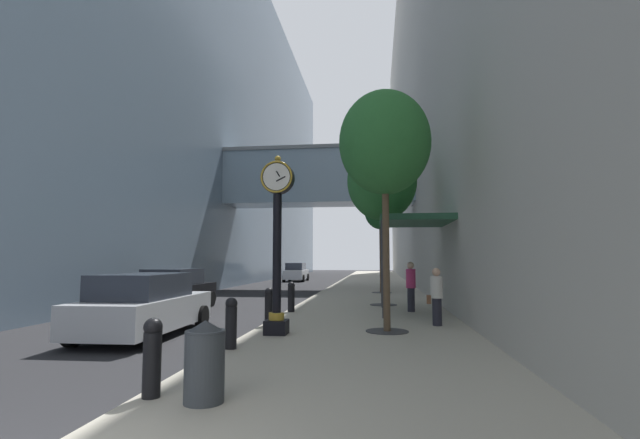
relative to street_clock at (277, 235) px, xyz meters
name	(u,v)px	position (x,y,z in m)	size (l,w,h in m)	color
ground_plane	(328,289)	(-0.77, 19.07, -2.61)	(110.00, 110.00, 0.00)	#262628
sidewalk_right	(372,286)	(2.12, 22.07, -2.54)	(5.79, 80.00, 0.14)	#ADA593
building_block_left	(187,106)	(-12.27, 22.05, 11.44)	(22.18, 80.00, 28.20)	slate
building_block_right	(471,72)	(9.51, 22.07, 13.08)	(9.00, 80.00, 31.37)	#B7B2A8
street_clock	(277,235)	(0.00, 0.00, 0.00)	(0.84, 0.55, 4.50)	black
bollard_nearest	(152,355)	(-0.54, -5.26, -1.92)	(0.25, 0.25, 1.06)	black
bollard_second	(231,322)	(-0.54, -1.91, -1.92)	(0.25, 0.25, 1.06)	black
bollard_third	(269,306)	(-0.54, 1.44, -1.92)	(0.25, 0.25, 1.06)	black
bollard_fourth	(291,296)	(-0.54, 4.79, -1.92)	(0.25, 0.25, 1.06)	black
street_tree_near	(385,143)	(2.73, 0.76, 2.46)	(2.43, 2.43, 6.35)	#333335
street_tree_mid_near	(382,181)	(2.73, 7.63, 2.62)	(2.88, 2.88, 6.76)	#333335
street_tree_mid_far	(381,212)	(2.73, 14.50, 2.06)	(1.83, 1.83, 5.64)	#333335
trash_bin	(205,360)	(0.25, -5.38, -1.93)	(0.53, 0.53, 1.05)	#383D42
pedestrian_walking	(436,295)	(4.15, 2.01, -1.63)	(0.48, 0.38, 1.61)	#23232D
pedestrian_by_clock	(411,285)	(3.69, 5.38, -1.53)	(0.47, 0.47, 1.76)	#23232D
storefront_awning	(413,223)	(3.77, 5.03, 0.67)	(2.40, 3.60, 3.30)	#235138
car_black_near	(175,290)	(-5.47, 6.06, -1.82)	(2.11, 4.14, 1.62)	black
car_white_mid	(296,272)	(-4.87, 29.92, -1.80)	(1.98, 4.28, 1.67)	silver
car_silver_far	(145,306)	(-3.52, 0.08, -1.82)	(2.20, 4.67, 1.62)	#B7BABF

